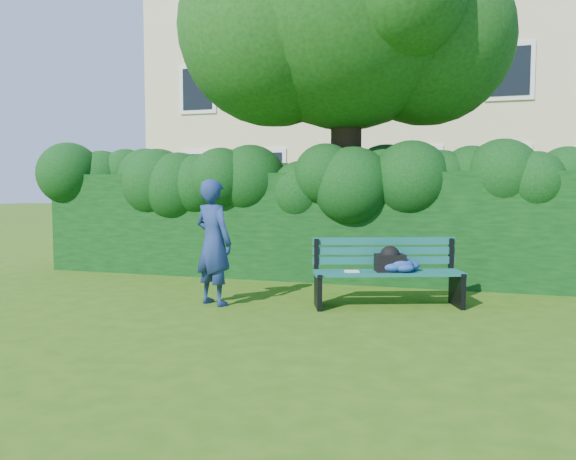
% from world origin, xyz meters
% --- Properties ---
extents(ground, '(80.00, 80.00, 0.00)m').
position_xyz_m(ground, '(0.00, 0.00, 0.00)').
color(ground, '#30560F').
rests_on(ground, ground).
extents(apartment_building, '(16.00, 8.08, 12.00)m').
position_xyz_m(apartment_building, '(-0.00, 13.99, 6.00)').
color(apartment_building, '#CFC28B').
rests_on(apartment_building, ground).
extents(hedge, '(10.00, 1.00, 1.80)m').
position_xyz_m(hedge, '(0.00, 2.20, 0.90)').
color(hedge, black).
rests_on(hedge, ground).
extents(tree, '(5.58, 4.44, 6.65)m').
position_xyz_m(tree, '(0.43, 2.65, 4.55)').
color(tree, black).
rests_on(tree, ground).
extents(park_bench, '(2.00, 1.16, 0.89)m').
position_xyz_m(park_bench, '(1.50, 0.27, 0.50)').
color(park_bench, '#0E4744').
rests_on(park_bench, ground).
extents(man_reading, '(0.72, 0.61, 1.67)m').
position_xyz_m(man_reading, '(-0.76, -0.31, 0.83)').
color(man_reading, navy).
rests_on(man_reading, ground).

